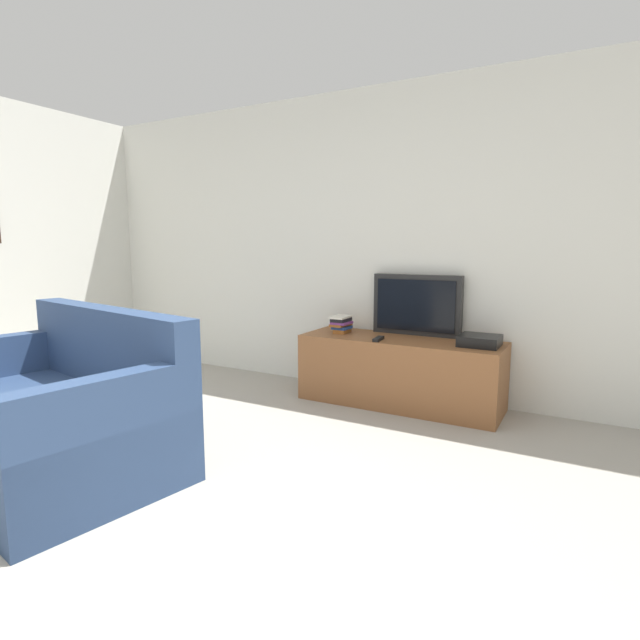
% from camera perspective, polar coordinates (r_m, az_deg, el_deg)
% --- Properties ---
extents(ground_plane, '(14.00, 14.00, 0.00)m').
position_cam_1_polar(ground_plane, '(2.42, -28.38, -24.65)').
color(ground_plane, '#9E998E').
extents(wall_back, '(9.00, 0.06, 2.60)m').
position_cam_1_polar(wall_back, '(4.43, 5.60, 8.70)').
color(wall_back, silver).
rests_on(wall_back, ground_plane).
extents(tv_stand, '(1.60, 0.54, 0.55)m').
position_cam_1_polar(tv_stand, '(4.11, 9.11, -5.84)').
color(tv_stand, brown).
rests_on(tv_stand, ground_plane).
extents(television, '(0.74, 0.09, 0.50)m').
position_cam_1_polar(television, '(4.20, 10.99, 1.70)').
color(television, black).
rests_on(television, tv_stand).
extents(couch, '(1.83, 1.26, 0.90)m').
position_cam_1_polar(couch, '(3.35, -28.13, -9.75)').
color(couch, navy).
rests_on(couch, ground_plane).
extents(book_stack, '(0.15, 0.23, 0.14)m').
position_cam_1_polar(book_stack, '(4.25, 2.46, -0.42)').
color(book_stack, '#995623').
rests_on(book_stack, tv_stand).
extents(remote_on_stand, '(0.06, 0.17, 0.02)m').
position_cam_1_polar(remote_on_stand, '(3.94, 6.69, -2.15)').
color(remote_on_stand, black).
rests_on(remote_on_stand, tv_stand).
extents(set_top_box, '(0.29, 0.28, 0.08)m').
position_cam_1_polar(set_top_box, '(3.88, 17.79, -2.26)').
color(set_top_box, black).
rests_on(set_top_box, tv_stand).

